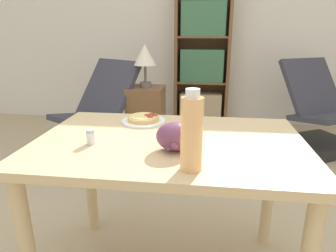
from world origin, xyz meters
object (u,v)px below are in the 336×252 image
at_px(drink_bottle, 192,133).
at_px(lounge_chair_far, 320,121).
at_px(side_table, 146,119).
at_px(lounge_chair_near, 97,125).
at_px(salt_shaker, 91,137).
at_px(pizza_on_plate, 144,119).
at_px(grape_bunch, 175,137).
at_px(bookshelf, 202,64).
at_px(table_lamp, 145,57).

bearing_deg(drink_bottle, lounge_chair_far, 60.98).
bearing_deg(lounge_chair_far, side_table, 160.64).
bearing_deg(lounge_chair_near, salt_shaker, -39.10).
relative_size(pizza_on_plate, salt_shaker, 3.60).
bearing_deg(grape_bunch, lounge_chair_near, 120.47).
bearing_deg(bookshelf, table_lamp, -119.72).
height_order(drink_bottle, table_lamp, table_lamp).
height_order(grape_bunch, table_lamp, table_lamp).
bearing_deg(pizza_on_plate, drink_bottle, -62.11).
bearing_deg(grape_bunch, table_lamp, 105.13).
xyz_separation_m(grape_bunch, bookshelf, (0.05, 2.62, -0.00)).
bearing_deg(grape_bunch, side_table, 105.13).
bearing_deg(lounge_chair_far, lounge_chair_near, 162.60).
bearing_deg(grape_bunch, bookshelf, 88.93).
bearing_deg(bookshelf, drink_bottle, -89.56).
distance_m(lounge_chair_far, bookshelf, 1.45).
bearing_deg(side_table, bookshelf, 60.28).
relative_size(drink_bottle, lounge_chair_near, 0.29).
height_order(salt_shaker, table_lamp, table_lamp).
bearing_deg(bookshelf, salt_shaker, -98.64).
distance_m(side_table, table_lamp, 0.60).
height_order(salt_shaker, side_table, salt_shaker).
height_order(bookshelf, table_lamp, bookshelf).
relative_size(pizza_on_plate, bookshelf, 0.13).
xyz_separation_m(pizza_on_plate, grape_bunch, (0.20, -0.34, 0.04)).
xyz_separation_m(drink_bottle, lounge_chair_near, (-0.99, 1.73, -0.56)).
bearing_deg(bookshelf, lounge_chair_far, -27.66).
relative_size(salt_shaker, lounge_chair_far, 0.06).
bearing_deg(side_table, lounge_chair_near, -162.19).
xyz_separation_m(grape_bunch, salt_shaker, (-0.35, 0.02, -0.02)).
distance_m(pizza_on_plate, grape_bunch, 0.40).
distance_m(drink_bottle, table_lamp, 1.96).
relative_size(bookshelf, side_table, 2.55).
bearing_deg(lounge_chair_near, lounge_chair_far, 41.14).
distance_m(lounge_chair_far, side_table, 1.75).
relative_size(drink_bottle, bookshelf, 0.17).
relative_size(grape_bunch, side_table, 0.23).
relative_size(drink_bottle, salt_shaker, 4.46).
bearing_deg(drink_bottle, grape_bunch, 113.68).
xyz_separation_m(salt_shaker, lounge_chair_near, (-0.58, 1.55, -0.46)).
distance_m(drink_bottle, bookshelf, 2.78).
bearing_deg(bookshelf, lounge_chair_near, -132.90).
distance_m(pizza_on_plate, side_table, 1.46).
relative_size(salt_shaker, lounge_chair_near, 0.06).
bearing_deg(lounge_chair_near, pizza_on_plate, -28.89).
relative_size(lounge_chair_near, table_lamp, 2.37).
bearing_deg(table_lamp, lounge_chair_far, 8.74).
xyz_separation_m(pizza_on_plate, drink_bottle, (0.27, -0.50, 0.11)).
distance_m(lounge_chair_near, side_table, 0.48).
bearing_deg(side_table, lounge_chair_far, 8.74).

